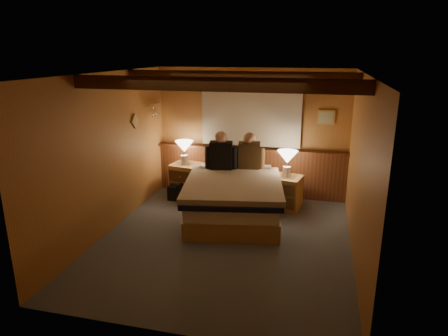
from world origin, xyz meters
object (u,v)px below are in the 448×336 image
(person_left, at_px, (221,153))
(person_right, at_px, (249,154))
(lamp_left, at_px, (184,148))
(duffel_bag, at_px, (181,192))
(nightstand_left, at_px, (187,179))
(lamp_right, at_px, (287,159))
(nightstand_right, at_px, (285,192))
(bed, at_px, (234,198))

(person_left, distance_m, person_right, 0.50)
(person_left, relative_size, person_right, 1.04)
(lamp_left, relative_size, duffel_bag, 0.99)
(nightstand_left, xyz_separation_m, duffel_bag, (-0.03, -0.29, -0.17))
(lamp_right, bearing_deg, nightstand_right, -114.00)
(lamp_left, bearing_deg, nightstand_left, 5.72)
(lamp_right, xyz_separation_m, person_right, (-0.68, 0.05, 0.04))
(duffel_bag, bearing_deg, nightstand_right, 4.93)
(person_right, bearing_deg, bed, -107.02)
(nightstand_right, bearing_deg, lamp_left, -174.26)
(person_left, bearing_deg, duffel_bag, 169.17)
(person_right, bearing_deg, nightstand_right, -12.88)
(person_left, bearing_deg, person_right, 9.25)
(bed, height_order, lamp_left, lamp_left)
(lamp_left, xyz_separation_m, duffel_bag, (0.01, -0.28, -0.79))
(person_left, xyz_separation_m, person_right, (0.48, 0.16, -0.01))
(lamp_left, xyz_separation_m, lamp_right, (1.95, -0.20, -0.03))
(nightstand_left, distance_m, person_left, 1.04)
(lamp_right, distance_m, duffel_bag, 2.09)
(nightstand_left, relative_size, lamp_right, 1.37)
(nightstand_left, bearing_deg, person_right, 1.65)
(nightstand_left, height_order, person_right, person_right)
(duffel_bag, bearing_deg, person_left, 0.98)
(bed, bearing_deg, person_right, 70.72)
(bed, relative_size, lamp_right, 4.74)
(lamp_right, distance_m, person_right, 0.68)
(lamp_left, xyz_separation_m, person_left, (0.79, -0.31, 0.02))
(nightstand_right, relative_size, person_right, 0.90)
(nightstand_right, bearing_deg, bed, -127.66)
(nightstand_left, relative_size, person_left, 0.90)
(nightstand_right, distance_m, person_left, 1.33)
(lamp_right, relative_size, person_left, 0.66)
(person_left, bearing_deg, lamp_right, -3.67)
(nightstand_right, height_order, duffel_bag, nightstand_right)
(lamp_left, relative_size, lamp_right, 0.97)
(nightstand_right, bearing_deg, lamp_right, 78.00)
(nightstand_right, bearing_deg, person_left, -163.19)
(lamp_right, bearing_deg, nightstand_left, 173.87)
(nightstand_left, bearing_deg, bed, -29.75)
(nightstand_left, bearing_deg, lamp_left, -165.42)
(person_left, xyz_separation_m, duffel_bag, (-0.79, 0.03, -0.81))
(lamp_left, bearing_deg, bed, -37.67)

